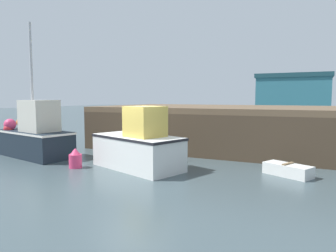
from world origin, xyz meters
TOP-DOWN VIEW (x-y plane):
  - ground at (0.00, 0.00)m, footprint 120.00×160.00m
  - pier at (1.54, 5.80)m, footprint 12.29×6.84m
  - fishing_boat_near_left at (-5.07, 0.45)m, footprint 4.11×2.31m
  - fishing_boat_near_right at (0.07, 0.38)m, footprint 3.74×2.64m
  - rowboat at (4.91, 1.54)m, footprint 1.60×1.23m
  - warehouse at (3.15, 32.42)m, footprint 8.37×6.99m
  - mooring_buoy_foreground at (-2.04, -0.48)m, footprint 0.46×0.46m

SIDE VIEW (x-z plane):
  - ground at x=0.00m, z-range -0.10..0.00m
  - rowboat at x=4.91m, z-range -0.02..0.40m
  - mooring_buoy_foreground at x=-2.04m, z-range -0.03..0.68m
  - fishing_boat_near_right at x=0.07m, z-range -0.31..1.90m
  - fishing_boat_near_left at x=-5.07m, z-range -1.90..3.68m
  - pier at x=1.54m, z-range 0.67..2.72m
  - warehouse at x=3.15m, z-range 0.02..5.31m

